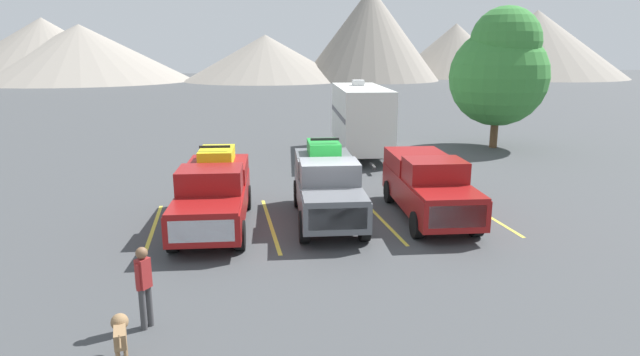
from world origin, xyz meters
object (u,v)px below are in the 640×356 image
Objects in this scene: camper_trailer_a at (360,116)px; dog at (120,331)px; pickup_truck_a at (214,191)px; person_a at (144,282)px; pickup_truck_c at (428,184)px; pickup_truck_b at (327,184)px.

camper_trailer_a reaches higher than dog.
camper_trailer_a is 20.18m from dog.
person_a is (-1.35, -6.22, -0.13)m from pickup_truck_a.
camper_trailer_a reaches higher than pickup_truck_a.
camper_trailer_a is at bearing 54.07° from pickup_truck_a.
pickup_truck_c reaches higher than dog.
camper_trailer_a reaches higher than pickup_truck_c.
pickup_truck_b reaches higher than pickup_truck_c.
pickup_truck_a is at bearing 77.75° from person_a.
camper_trailer_a is 5.16× the size of person_a.
pickup_truck_a is at bearing 177.08° from pickup_truck_c.
pickup_truck_a reaches higher than pickup_truck_c.
dog is (-1.67, -7.28, -0.58)m from pickup_truck_a.
pickup_truck_a is 7.01m from pickup_truck_c.
person_a is at bearing -102.25° from pickup_truck_a.
dog is (-8.67, -6.92, -0.55)m from pickup_truck_c.
person_a is 2.02× the size of dog.
pickup_truck_b is 11.40m from camper_trailer_a.
dog is (-5.29, -7.20, -0.65)m from pickup_truck_b.
pickup_truck_c is 6.78× the size of dog.
person_a is at bearing -129.02° from pickup_truck_b.
person_a reaches higher than dog.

